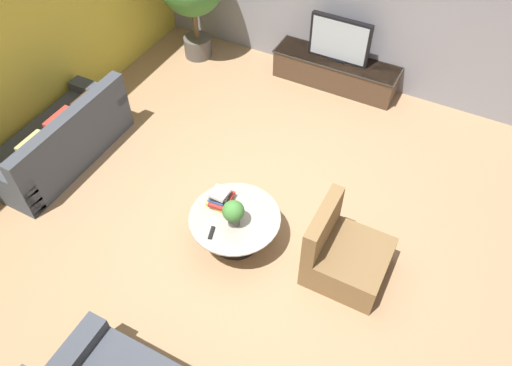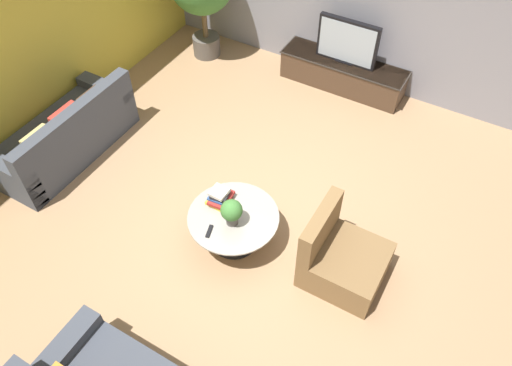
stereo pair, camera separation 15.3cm
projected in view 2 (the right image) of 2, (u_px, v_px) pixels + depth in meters
The scene contains 10 objects.
ground_plane at pixel (251, 224), 5.83m from camera, with size 24.00×24.00×0.00m, color #9E7A56.
side_wall_left at pixel (22, 26), 5.91m from camera, with size 0.12×7.40×3.00m, color gold.
media_console at pixel (343, 73), 7.40m from camera, with size 1.87×0.50×0.44m.
television at pixel (348, 42), 7.01m from camera, with size 0.89×0.13×0.65m.
coffee_table at pixel (234, 224), 5.46m from camera, with size 1.00×1.00×0.43m.
couch_by_wall at pixel (66, 136), 6.41m from camera, with size 0.84×1.92×0.84m.
armchair_wicker at pixel (341, 259), 5.19m from camera, with size 0.80×0.76×0.86m.
potted_plant_tabletop at pixel (232, 211), 5.17m from camera, with size 0.23×0.23×0.32m.
book_stack at pixel (220, 197), 5.44m from camera, with size 0.25×0.30×0.18m.
remote_black at pixel (209, 231), 5.22m from camera, with size 0.04×0.16×0.02m, color black.
Camera 2 is at (1.81, -3.03, 4.67)m, focal length 35.00 mm.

